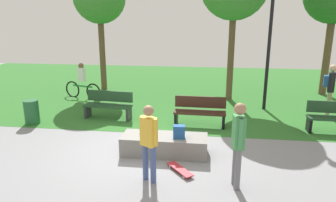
% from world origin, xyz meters
% --- Properties ---
extents(ground_plane, '(28.00, 28.00, 0.00)m').
position_xyz_m(ground_plane, '(0.00, 0.00, 0.00)').
color(ground_plane, gray).
extents(grass_lawn, '(26.60, 12.78, 0.01)m').
position_xyz_m(grass_lawn, '(0.00, 7.61, 0.00)').
color(grass_lawn, '#2D6B28').
rests_on(grass_lawn, ground_plane).
extents(concrete_ledge, '(2.11, 0.77, 0.47)m').
position_xyz_m(concrete_ledge, '(0.62, -0.08, 0.24)').
color(concrete_ledge, gray).
rests_on(concrete_ledge, ground_plane).
extents(backpack_on_ledge, '(0.29, 0.22, 0.32)m').
position_xyz_m(backpack_on_ledge, '(0.99, -0.17, 0.63)').
color(backpack_on_ledge, '#1E4C8C').
rests_on(backpack_on_ledge, concrete_ledge).
extents(skater_performing_trick, '(0.24, 0.43, 1.75)m').
position_xyz_m(skater_performing_trick, '(2.26, -1.44, 1.03)').
color(skater_performing_trick, slate).
rests_on(skater_performing_trick, ground_plane).
extents(skater_watching, '(0.38, 0.34, 1.63)m').
position_xyz_m(skater_watching, '(0.49, -1.43, 0.95)').
color(skater_watching, '#3F5184').
rests_on(skater_watching, ground_plane).
extents(skateboard_by_ledge, '(0.66, 0.75, 0.08)m').
position_xyz_m(skateboard_by_ledge, '(1.09, -0.98, 0.06)').
color(skateboard_by_ledge, '#A5262D').
rests_on(skateboard_by_ledge, ground_plane).
extents(park_bench_near_path, '(1.61, 0.52, 0.91)m').
position_xyz_m(park_bench_near_path, '(1.42, 2.12, 0.48)').
color(park_bench_near_path, '#331E14').
rests_on(park_bench_near_path, ground_plane).
extents(park_bench_by_oak, '(1.63, 0.60, 0.91)m').
position_xyz_m(park_bench_by_oak, '(-1.65, 2.47, 0.48)').
color(park_bench_by_oak, '#1E4223').
rests_on(park_bench_by_oak, ground_plane).
extents(park_bench_near_lamppost, '(1.62, 0.53, 0.91)m').
position_xyz_m(park_bench_near_lamppost, '(5.40, 2.06, 0.48)').
color(park_bench_near_lamppost, '#1E4223').
rests_on(park_bench_near_lamppost, ground_plane).
extents(lamp_post, '(0.28, 0.28, 4.79)m').
position_xyz_m(lamp_post, '(3.73, 4.26, 2.86)').
color(lamp_post, black).
rests_on(lamp_post, ground_plane).
extents(trash_bin, '(0.45, 0.45, 0.77)m').
position_xyz_m(trash_bin, '(-3.90, 1.61, 0.39)').
color(trash_bin, '#1E592D').
rests_on(trash_bin, ground_plane).
extents(pedestrian_with_backpack, '(0.41, 0.42, 1.79)m').
position_xyz_m(pedestrian_with_backpack, '(5.73, 3.66, 1.08)').
color(pedestrian_with_backpack, tan).
rests_on(pedestrian_with_backpack, ground_plane).
extents(cyclist_on_bicycle, '(1.75, 0.61, 1.52)m').
position_xyz_m(cyclist_on_bicycle, '(-3.55, 4.88, 0.63)').
color(cyclist_on_bicycle, black).
rests_on(cyclist_on_bicycle, ground_plane).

